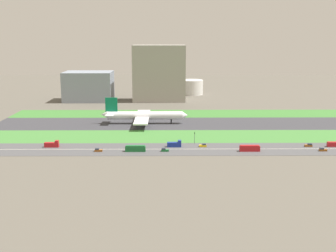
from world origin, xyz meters
TOP-DOWN VIEW (x-y plane):
  - ground_plane at (0.00, 0.00)m, footprint 800.00×800.00m
  - runway at (0.00, 0.00)m, footprint 280.00×46.00m
  - grass_median_north at (0.00, 41.00)m, footprint 280.00×36.00m
  - grass_median_south at (0.00, -41.00)m, footprint 280.00×36.00m
  - highway at (0.00, -73.00)m, footprint 280.00×28.00m
  - highway_centerline at (0.00, -73.00)m, footprint 266.00×0.50m
  - airliner at (-29.84, 0.00)m, footprint 65.00×56.00m
  - truck_1 at (-7.57, -68.00)m, footprint 8.40×2.50m
  - truck_2 at (-80.30, -68.00)m, footprint 8.40×2.50m
  - car_2 at (9.43, -68.00)m, footprint 4.40×1.80m
  - bus_1 at (-30.23, -78.00)m, footprint 11.60×2.50m
  - car_1 at (-51.52, -78.00)m, footprint 4.40×1.80m
  - car_3 at (77.13, -78.00)m, footprint 4.40×1.80m
  - truck_0 at (88.03, -68.00)m, footprint 8.40×2.50m
  - car_0 at (-13.53, -78.00)m, footprint 4.40×1.80m
  - car_5 at (72.49, -68.00)m, footprint 4.40×1.80m
  - bus_0 at (35.14, -78.00)m, footprint 11.60×2.50m
  - traffic_light at (4.81, -60.01)m, footprint 0.36×0.50m
  - terminal_building at (-90.00, 114.00)m, footprint 47.83×34.26m
  - hangar_building at (-19.03, 114.00)m, footprint 51.94×30.12m
  - fuel_tank_west at (16.50, 159.00)m, footprint 25.44×25.44m

SIDE VIEW (x-z plane):
  - ground_plane at x=0.00m, z-range 0.00..0.00m
  - runway at x=0.00m, z-range 0.00..0.10m
  - grass_median_north at x=0.00m, z-range 0.00..0.10m
  - grass_median_south at x=0.00m, z-range 0.00..0.10m
  - highway at x=0.00m, z-range 0.00..0.10m
  - highway_centerline at x=0.00m, z-range 0.10..0.11m
  - car_2 at x=9.43m, z-range -0.08..1.92m
  - car_1 at x=-51.52m, z-range -0.08..1.92m
  - car_3 at x=77.13m, z-range -0.08..1.92m
  - car_0 at x=-13.53m, z-range -0.08..1.92m
  - car_5 at x=72.49m, z-range -0.08..1.92m
  - truck_1 at x=-7.57m, z-range -0.33..3.67m
  - truck_2 at x=-80.30m, z-range -0.33..3.67m
  - truck_0 at x=88.03m, z-range -0.33..3.67m
  - bus_1 at x=-30.23m, z-range 0.07..3.57m
  - bus_0 at x=35.14m, z-range 0.07..3.57m
  - traffic_light at x=4.81m, z-range 0.69..7.89m
  - airliner at x=-29.84m, z-range -3.62..16.08m
  - fuel_tank_west at x=16.50m, z-range 0.00..16.21m
  - terminal_building at x=-90.00m, z-range 0.00..29.23m
  - hangar_building at x=-19.03m, z-range 0.00..55.47m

